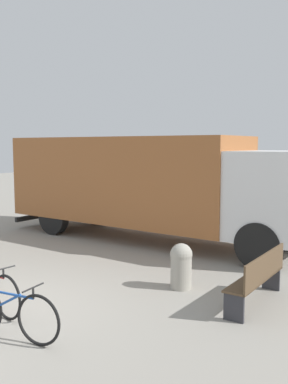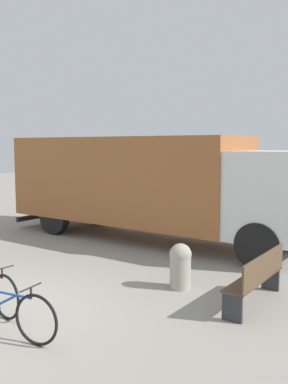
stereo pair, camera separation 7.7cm
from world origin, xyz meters
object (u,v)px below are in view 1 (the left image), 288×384
object	(u,v)px
bollard_near_bench	(181,264)
delivery_truck	(146,182)
park_bench	(259,276)
bicycle_far	(10,312)

from	to	relation	value
bollard_near_bench	delivery_truck	bearing A→B (deg)	132.87
delivery_truck	park_bench	bearing A→B (deg)	-34.72
delivery_truck	bicycle_far	xyz separation A→B (m)	(2.07, -6.63, -1.34)
delivery_truck	bollard_near_bench	bearing A→B (deg)	-46.44
bicycle_far	delivery_truck	bearing A→B (deg)	98.65
park_bench	bollard_near_bench	size ratio (longest dim) A/B	2.16
park_bench	bicycle_far	bearing A→B (deg)	142.95
park_bench	bollard_near_bench	world-z (taller)	park_bench
delivery_truck	bollard_near_bench	size ratio (longest dim) A/B	10.42
delivery_truck	bollard_near_bench	distance (m)	4.65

